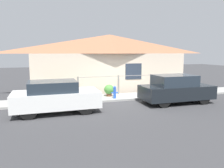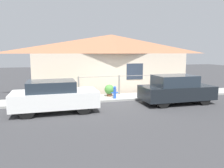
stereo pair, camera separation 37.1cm
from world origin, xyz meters
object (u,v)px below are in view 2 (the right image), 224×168
at_px(potted_plant_by_fence, 64,92).
at_px(car_left, 54,96).
at_px(potted_plant_near_hydrant, 109,90).
at_px(car_right, 176,89).
at_px(fire_hydrant, 115,92).

bearing_deg(potted_plant_by_fence, car_left, -103.87).
bearing_deg(potted_plant_by_fence, potted_plant_near_hydrant, -1.15).
xyz_separation_m(car_right, potted_plant_near_hydrant, (-2.88, 2.20, -0.25)).
height_order(car_right, potted_plant_near_hydrant, car_right).
bearing_deg(car_right, potted_plant_by_fence, 157.81).
height_order(car_left, potted_plant_by_fence, car_left).
xyz_separation_m(car_right, fire_hydrant, (-2.77, 1.54, -0.26)).
relative_size(car_right, potted_plant_near_hydrant, 5.50).
xyz_separation_m(car_right, potted_plant_by_fence, (-5.37, 2.25, -0.24)).
relative_size(fire_hydrant, potted_plant_by_fence, 1.00).
height_order(car_left, car_right, car_right).
bearing_deg(potted_plant_by_fence, fire_hydrant, -15.28).
distance_m(fire_hydrant, potted_plant_by_fence, 2.70).
relative_size(car_left, potted_plant_by_fence, 5.40).
bearing_deg(potted_plant_near_hydrant, car_left, -144.18).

